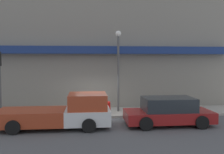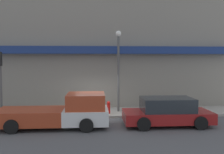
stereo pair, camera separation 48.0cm
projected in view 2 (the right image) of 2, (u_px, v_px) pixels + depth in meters
ground_plane at (97, 119)px, 14.48m from camera, size 80.00×80.00×0.00m
sidewalk at (97, 112)px, 15.82m from camera, size 36.00×2.70×0.15m
building at (96, 43)px, 18.34m from camera, size 19.80×3.80×9.98m
pickup_truck at (61, 113)px, 12.56m from camera, size 5.54×2.23×1.70m
parked_car at (167, 112)px, 12.93m from camera, size 4.51×2.11×1.45m
fire_hydrant at (108, 107)px, 15.15m from camera, size 0.22×0.22×0.76m
street_lamp at (118, 61)px, 15.66m from camera, size 0.36×0.36×5.08m
traffic_light at (0, 72)px, 14.33m from camera, size 0.28×0.42×3.72m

